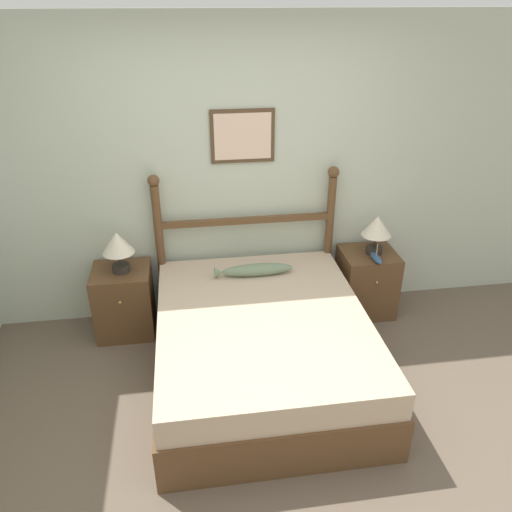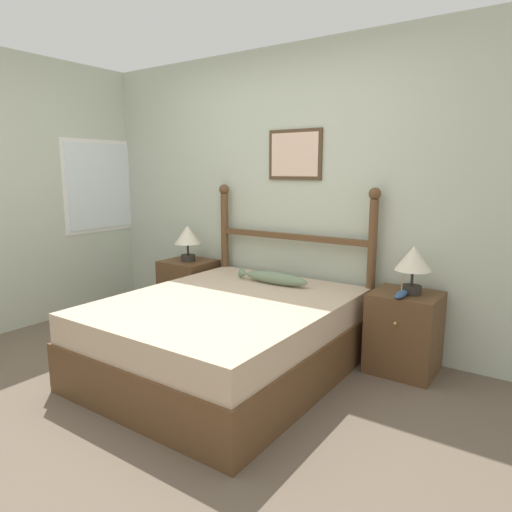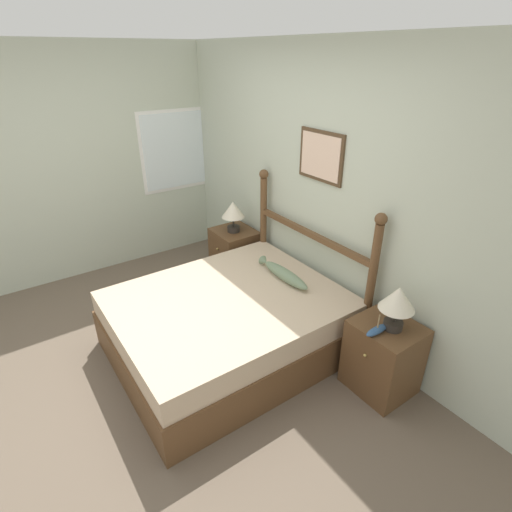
{
  "view_description": "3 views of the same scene",
  "coord_description": "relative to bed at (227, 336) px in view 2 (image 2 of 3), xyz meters",
  "views": [
    {
      "loc": [
        -0.37,
        -2.28,
        2.64
      ],
      "look_at": [
        0.13,
        1.09,
        0.84
      ],
      "focal_mm": 35.0,
      "sensor_mm": 36.0,
      "label": 1
    },
    {
      "loc": [
        2.13,
        -1.84,
        1.48
      ],
      "look_at": [
        0.1,
        1.11,
        0.82
      ],
      "focal_mm": 32.0,
      "sensor_mm": 36.0,
      "label": 2
    },
    {
      "loc": [
        2.6,
        -0.74,
        2.43
      ],
      "look_at": [
        0.07,
        1.03,
        0.84
      ],
      "focal_mm": 28.0,
      "sensor_mm": 36.0,
      "label": 3
    }
  ],
  "objects": [
    {
      "name": "model_boat",
      "position": [
        1.09,
        0.61,
        0.35
      ],
      "size": [
        0.06,
        0.22,
        0.16
      ],
      "color": "#335684",
      "rests_on": "nightstand_right"
    },
    {
      "name": "ground_plane",
      "position": [
        -0.12,
        -0.7,
        -0.27
      ],
      "size": [
        16.0,
        16.0,
        0.0
      ],
      "primitive_type": "plane",
      "color": "brown"
    },
    {
      "name": "bed",
      "position": [
        0.0,
        0.0,
        0.0
      ],
      "size": [
        1.56,
        1.91,
        0.56
      ],
      "color": "brown",
      "rests_on": "ground_plane"
    },
    {
      "name": "nightstand_right",
      "position": [
        1.08,
        0.75,
        0.03
      ],
      "size": [
        0.48,
        0.46,
        0.6
      ],
      "color": "brown",
      "rests_on": "ground_plane"
    },
    {
      "name": "fish_pillow",
      "position": [
        0.03,
        0.59,
        0.33
      ],
      "size": [
        0.65,
        0.12,
        0.1
      ],
      "color": "gray",
      "rests_on": "bed"
    },
    {
      "name": "nightstand_left",
      "position": [
        -1.08,
        0.75,
        0.03
      ],
      "size": [
        0.48,
        0.46,
        0.6
      ],
      "color": "brown",
      "rests_on": "ground_plane"
    },
    {
      "name": "table_lamp_right",
      "position": [
        1.12,
        0.75,
        0.57
      ],
      "size": [
        0.26,
        0.26,
        0.35
      ],
      "color": "#2D2823",
      "rests_on": "nightstand_right"
    },
    {
      "name": "table_lamp_left",
      "position": [
        -1.07,
        0.74,
        0.57
      ],
      "size": [
        0.26,
        0.26,
        0.35
      ],
      "color": "#2D2823",
      "rests_on": "nightstand_left"
    },
    {
      "name": "headboard",
      "position": [
        -0.0,
        0.92,
        0.48
      ],
      "size": [
        1.59,
        0.1,
        1.36
      ],
      "color": "brown",
      "rests_on": "ground_plane"
    },
    {
      "name": "wall_back",
      "position": [
        -0.12,
        1.03,
        1.0
      ],
      "size": [
        6.4,
        0.08,
        2.55
      ],
      "color": "beige",
      "rests_on": "ground_plane"
    }
  ]
}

